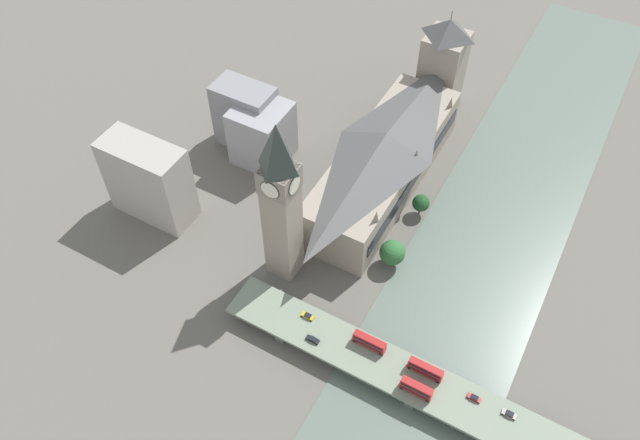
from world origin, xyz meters
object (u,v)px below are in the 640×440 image
(car_northbound_tail, at_px, (509,414))
(victoria_tower, at_px, (443,64))
(double_decker_bus_lead, at_px, (425,369))
(car_northbound_lead, at_px, (313,339))
(road_bridge, at_px, (418,383))
(clock_tower, at_px, (281,201))
(car_southbound_lead, at_px, (308,316))
(parliament_hall, at_px, (384,160))
(double_decker_bus_mid, at_px, (416,388))
(car_southbound_mid, at_px, (474,398))
(double_decker_bus_rear, at_px, (369,342))

(car_northbound_tail, bearing_deg, victoria_tower, -59.62)
(double_decker_bus_lead, bearing_deg, car_northbound_lead, 11.14)
(victoria_tower, bearing_deg, road_bridge, 109.93)
(double_decker_bus_lead, bearing_deg, clock_tower, -15.57)
(car_northbound_lead, distance_m, car_southbound_lead, 9.20)
(victoria_tower, height_order, double_decker_bus_lead, victoria_tower)
(clock_tower, bearing_deg, victoria_tower, -96.45)
(parliament_hall, height_order, road_bridge, parliament_hall)
(double_decker_bus_mid, height_order, car_southbound_mid, double_decker_bus_mid)
(double_decker_bus_lead, height_order, car_northbound_lead, double_decker_bus_lead)
(victoria_tower, bearing_deg, double_decker_bus_mid, 109.63)
(double_decker_bus_rear, height_order, car_southbound_mid, double_decker_bus_rear)
(double_decker_bus_rear, height_order, car_southbound_lead, double_decker_bus_rear)
(car_northbound_lead, bearing_deg, double_decker_bus_lead, -168.86)
(clock_tower, relative_size, car_southbound_lead, 15.79)
(victoria_tower, bearing_deg, car_southbound_mid, 116.61)
(double_decker_bus_mid, relative_size, double_decker_bus_rear, 0.92)
(car_northbound_lead, distance_m, car_southbound_mid, 54.41)
(clock_tower, relative_size, car_northbound_lead, 15.00)
(road_bridge, xyz_separation_m, car_southbound_lead, (42.63, -3.39, 1.82))
(parliament_hall, xyz_separation_m, double_decker_bus_rear, (-30.04, 73.41, -5.67))
(car_southbound_lead, bearing_deg, double_decker_bus_lead, -179.60)
(clock_tower, xyz_separation_m, car_northbound_tail, (-91.14, 17.83, -30.83))
(double_decker_bus_mid, relative_size, car_northbound_tail, 2.34)
(parliament_hall, relative_size, car_northbound_tail, 20.66)
(victoria_tower, distance_m, car_northbound_lead, 141.75)
(double_decker_bus_mid, height_order, car_southbound_lead, double_decker_bus_mid)
(victoria_tower, distance_m, road_bridge, 146.44)
(parliament_hall, height_order, victoria_tower, victoria_tower)
(road_bridge, bearing_deg, double_decker_bus_rear, -10.93)
(car_northbound_lead, xyz_separation_m, car_northbound_tail, (-65.22, -7.04, -0.03))
(victoria_tower, height_order, double_decker_bus_rear, victoria_tower)
(parliament_hall, relative_size, double_decker_bus_mid, 8.82)
(clock_tower, xyz_separation_m, car_northbound_lead, (-25.92, 24.87, -30.80))
(parliament_hall, xyz_separation_m, car_southbound_mid, (-66.81, 73.99, -7.60))
(car_northbound_lead, bearing_deg, double_decker_bus_mid, 179.85)
(road_bridge, distance_m, car_northbound_lead, 36.90)
(double_decker_bus_lead, bearing_deg, car_southbound_lead, 0.40)
(clock_tower, relative_size, double_decker_bus_lead, 6.05)
(car_northbound_lead, relative_size, car_southbound_mid, 1.09)
(road_bridge, bearing_deg, car_southbound_lead, -4.55)
(double_decker_bus_mid, xyz_separation_m, car_northbound_lead, (37.19, -0.10, -2.05))
(parliament_hall, relative_size, clock_tower, 1.32)
(road_bridge, height_order, double_decker_bus_mid, double_decker_bus_mid)
(double_decker_bus_lead, distance_m, car_southbound_mid, 16.99)
(car_northbound_tail, relative_size, car_southbound_mid, 1.04)
(double_decker_bus_lead, height_order, car_southbound_lead, double_decker_bus_lead)
(parliament_hall, relative_size, car_southbound_lead, 20.85)
(parliament_hall, xyz_separation_m, car_northbound_lead, (-12.83, 80.78, -7.58))
(double_decker_bus_lead, xyz_separation_m, double_decker_bus_rear, (19.91, -0.07, -0.06))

